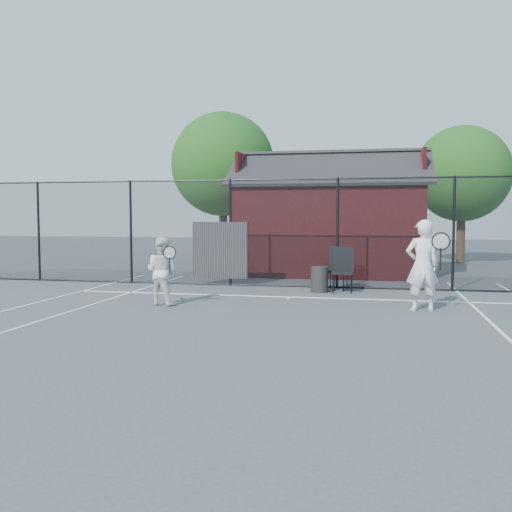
% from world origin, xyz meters
% --- Properties ---
extents(ground, '(80.00, 80.00, 0.00)m').
position_xyz_m(ground, '(0.00, 0.00, 0.00)').
color(ground, '#404649').
rests_on(ground, ground).
extents(court_lines, '(11.02, 18.00, 0.01)m').
position_xyz_m(court_lines, '(0.00, -1.32, 0.01)').
color(court_lines, white).
rests_on(court_lines, ground).
extents(fence, '(22.04, 3.00, 3.00)m').
position_xyz_m(fence, '(-0.30, 5.00, 1.45)').
color(fence, black).
rests_on(fence, ground).
extents(clubhouse, '(6.50, 4.36, 4.19)m').
position_xyz_m(clubhouse, '(0.50, 9.00, 1.61)').
color(clubhouse, maroon).
rests_on(clubhouse, ground).
extents(tree_left, '(4.48, 4.48, 6.44)m').
position_xyz_m(tree_left, '(-4.50, 13.50, 4.19)').
color(tree_left, black).
rests_on(tree_left, ground).
extents(tree_right, '(3.97, 3.97, 5.70)m').
position_xyz_m(tree_right, '(5.50, 14.50, 3.71)').
color(tree_right, black).
rests_on(tree_right, ground).
extents(player_front, '(0.89, 0.70, 1.89)m').
position_xyz_m(player_front, '(2.97, 1.63, 0.95)').
color(player_front, white).
rests_on(player_front, ground).
extents(player_back, '(0.87, 0.71, 1.51)m').
position_xyz_m(player_back, '(-2.60, 1.25, 0.75)').
color(player_back, white).
rests_on(player_back, ground).
extents(chair_left, '(0.55, 0.57, 1.13)m').
position_xyz_m(chair_left, '(1.20, 4.10, 0.57)').
color(chair_left, black).
rests_on(chair_left, ground).
extents(chair_right, '(0.63, 0.64, 1.13)m').
position_xyz_m(chair_right, '(1.02, 4.60, 0.57)').
color(chair_right, black).
rests_on(chair_right, ground).
extents(waste_bin, '(0.51, 0.51, 0.66)m').
position_xyz_m(waste_bin, '(0.61, 4.10, 0.33)').
color(waste_bin, black).
rests_on(waste_bin, ground).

